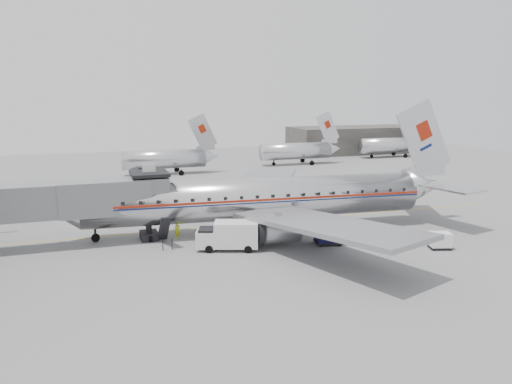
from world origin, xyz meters
The scene contains 12 objects.
ground centered at (0.00, 0.00, 0.00)m, with size 160.00×160.00×0.00m, color slate.
hangar centered at (45.00, 60.00, 3.00)m, with size 30.00×12.00×6.00m, color #353330.
apron_line centered at (3.00, 6.00, 0.01)m, with size 0.15×60.00×0.01m, color gold.
jet_bridge centered at (-16.66, 3.67, 4.18)m, with size 21.00×6.20×7.10m.
distant_aircraft_near centered at (-1.79, 42.00, 2.73)m, with size 16.39×3.20×10.26m.
distant_aircraft_mid centered at (24.21, 46.00, 2.73)m, with size 16.39×3.20×10.26m.
distant_aircraft_far centered at (48.21, 50.00, 2.73)m, with size 16.39×3.20×10.26m.
airliner centered at (2.08, 2.93, 3.29)m, with size 41.39×38.23×13.09m.
service_van centered at (-3.10, -1.98, 1.33)m, with size 5.74×3.71×2.52m.
baggage_cart_navy centered at (6.00, -3.31, 1.00)m, with size 2.72×2.28×1.89m.
baggage_cart_white centered at (14.71, -7.76, 0.78)m, with size 2.19×1.90×1.46m.
ramp_worker centered at (-6.70, 3.00, 0.80)m, with size 0.58×0.38×1.60m, color #BBC917.
Camera 1 is at (-14.44, -42.57, 13.46)m, focal length 35.00 mm.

